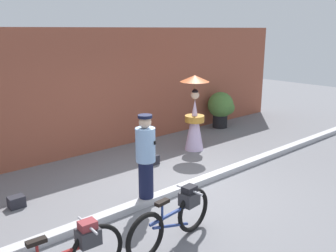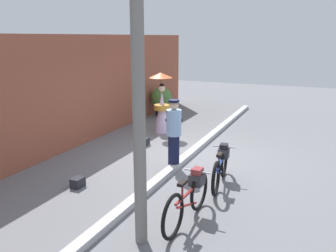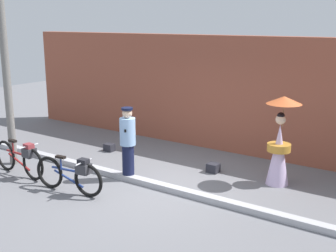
{
  "view_description": "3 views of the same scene",
  "coord_description": "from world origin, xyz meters",
  "px_view_note": "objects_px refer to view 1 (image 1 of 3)",
  "views": [
    {
      "loc": [
        -4.38,
        -4.71,
        2.99
      ],
      "look_at": [
        -0.01,
        0.31,
        1.23
      ],
      "focal_mm": 39.46,
      "sensor_mm": 36.0,
      "label": 1
    },
    {
      "loc": [
        -7.87,
        -2.98,
        2.96
      ],
      "look_at": [
        -0.08,
        0.49,
        0.8
      ],
      "focal_mm": 37.85,
      "sensor_mm": 36.0,
      "label": 2
    },
    {
      "loc": [
        5.08,
        -6.86,
        3.39
      ],
      "look_at": [
        -0.04,
        0.53,
        1.21
      ],
      "focal_mm": 46.57,
      "sensor_mm": 36.0,
      "label": 3
    }
  ],
  "objects_px": {
    "backpack_on_pavement": "(17,202)",
    "backpack_spare": "(152,159)",
    "person_officer": "(146,158)",
    "potted_plant_by_door": "(221,107)",
    "person_with_parasol": "(195,114)",
    "bicycle_near_officer": "(175,217)"
  },
  "relations": [
    {
      "from": "backpack_on_pavement",
      "to": "backpack_spare",
      "type": "height_order",
      "value": "backpack_spare"
    },
    {
      "from": "person_officer",
      "to": "potted_plant_by_door",
      "type": "height_order",
      "value": "person_officer"
    },
    {
      "from": "person_with_parasol",
      "to": "backpack_spare",
      "type": "xyz_separation_m",
      "value": [
        -1.48,
        -0.15,
        -0.8
      ]
    },
    {
      "from": "bicycle_near_officer",
      "to": "person_officer",
      "type": "height_order",
      "value": "person_officer"
    },
    {
      "from": "potted_plant_by_door",
      "to": "backpack_on_pavement",
      "type": "distance_m",
      "value": 6.88
    },
    {
      "from": "person_officer",
      "to": "person_with_parasol",
      "type": "bearing_deg",
      "value": 29.94
    },
    {
      "from": "backpack_on_pavement",
      "to": "backpack_spare",
      "type": "bearing_deg",
      "value": 2.05
    },
    {
      "from": "backpack_on_pavement",
      "to": "person_with_parasol",
      "type": "bearing_deg",
      "value": 3.22
    },
    {
      "from": "person_officer",
      "to": "backpack_spare",
      "type": "distance_m",
      "value": 2.09
    },
    {
      "from": "bicycle_near_officer",
      "to": "person_with_parasol",
      "type": "xyz_separation_m",
      "value": [
        3.22,
        2.84,
        0.51
      ]
    },
    {
      "from": "person_officer",
      "to": "backpack_on_pavement",
      "type": "bearing_deg",
      "value": 143.03
    },
    {
      "from": "bicycle_near_officer",
      "to": "backpack_on_pavement",
      "type": "relative_size",
      "value": 6.28
    },
    {
      "from": "bicycle_near_officer",
      "to": "person_officer",
      "type": "distance_m",
      "value": 1.39
    },
    {
      "from": "bicycle_near_officer",
      "to": "person_officer",
      "type": "bearing_deg",
      "value": 70.24
    },
    {
      "from": "bicycle_near_officer",
      "to": "backpack_spare",
      "type": "relative_size",
      "value": 6.47
    },
    {
      "from": "bicycle_near_officer",
      "to": "backpack_spare",
      "type": "bearing_deg",
      "value": 57.08
    },
    {
      "from": "bicycle_near_officer",
      "to": "backpack_on_pavement",
      "type": "distance_m",
      "value": 2.93
    },
    {
      "from": "person_officer",
      "to": "backpack_on_pavement",
      "type": "xyz_separation_m",
      "value": [
        -1.79,
        1.34,
        -0.75
      ]
    },
    {
      "from": "potted_plant_by_door",
      "to": "backpack_spare",
      "type": "xyz_separation_m",
      "value": [
        -3.66,
        -1.15,
        -0.53
      ]
    },
    {
      "from": "potted_plant_by_door",
      "to": "backpack_spare",
      "type": "relative_size",
      "value": 4.3
    },
    {
      "from": "backpack_spare",
      "to": "backpack_on_pavement",
      "type": "bearing_deg",
      "value": -177.95
    },
    {
      "from": "bicycle_near_officer",
      "to": "backpack_on_pavement",
      "type": "height_order",
      "value": "bicycle_near_officer"
    }
  ]
}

